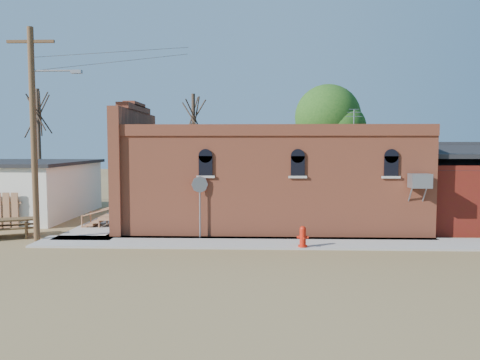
{
  "coord_description": "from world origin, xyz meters",
  "views": [
    {
      "loc": [
        1.2,
        -18.3,
        4.12
      ],
      "look_at": [
        0.42,
        4.35,
        2.4
      ],
      "focal_mm": 35.0,
      "sensor_mm": 36.0,
      "label": 1
    }
  ],
  "objects_px": {
    "fire_hydrant": "(303,237)",
    "stop_sign": "(200,190)",
    "brick_bar": "(265,180)",
    "trash_barrel": "(118,221)",
    "picnic_table": "(12,225)",
    "utility_pole": "(35,129)"
  },
  "relations": [
    {
      "from": "fire_hydrant",
      "to": "stop_sign",
      "type": "xyz_separation_m",
      "value": [
        -4.29,
        1.8,
        1.65
      ]
    },
    {
      "from": "fire_hydrant",
      "to": "stop_sign",
      "type": "relative_size",
      "value": 0.31
    },
    {
      "from": "fire_hydrant",
      "to": "picnic_table",
      "type": "xyz_separation_m",
      "value": [
        -12.73,
        1.91,
        0.05
      ]
    },
    {
      "from": "stop_sign",
      "to": "picnic_table",
      "type": "bearing_deg",
      "value": -177.17
    },
    {
      "from": "brick_bar",
      "to": "trash_barrel",
      "type": "height_order",
      "value": "brick_bar"
    },
    {
      "from": "trash_barrel",
      "to": "fire_hydrant",
      "type": "bearing_deg",
      "value": -21.28
    },
    {
      "from": "stop_sign",
      "to": "trash_barrel",
      "type": "relative_size",
      "value": 3.02
    },
    {
      "from": "brick_bar",
      "to": "trash_barrel",
      "type": "bearing_deg",
      "value": -162.08
    },
    {
      "from": "brick_bar",
      "to": "picnic_table",
      "type": "relative_size",
      "value": 6.76
    },
    {
      "from": "utility_pole",
      "to": "stop_sign",
      "type": "xyz_separation_m",
      "value": [
        6.91,
        0.6,
        -2.63
      ]
    },
    {
      "from": "fire_hydrant",
      "to": "stop_sign",
      "type": "height_order",
      "value": "stop_sign"
    },
    {
      "from": "brick_bar",
      "to": "picnic_table",
      "type": "height_order",
      "value": "brick_bar"
    },
    {
      "from": "brick_bar",
      "to": "utility_pole",
      "type": "height_order",
      "value": "utility_pole"
    },
    {
      "from": "utility_pole",
      "to": "trash_barrel",
      "type": "bearing_deg",
      "value": 35.77
    },
    {
      "from": "stop_sign",
      "to": "trash_barrel",
      "type": "height_order",
      "value": "stop_sign"
    },
    {
      "from": "brick_bar",
      "to": "stop_sign",
      "type": "xyz_separation_m",
      "value": [
        -2.88,
        -3.69,
        -0.2
      ]
    },
    {
      "from": "trash_barrel",
      "to": "picnic_table",
      "type": "bearing_deg",
      "value": -162.88
    },
    {
      "from": "brick_bar",
      "to": "picnic_table",
      "type": "distance_m",
      "value": 12.01
    },
    {
      "from": "stop_sign",
      "to": "utility_pole",
      "type": "bearing_deg",
      "value": -171.51
    },
    {
      "from": "brick_bar",
      "to": "picnic_table",
      "type": "xyz_separation_m",
      "value": [
        -11.32,
        -3.59,
        -1.8
      ]
    },
    {
      "from": "brick_bar",
      "to": "fire_hydrant",
      "type": "height_order",
      "value": "brick_bar"
    },
    {
      "from": "utility_pole",
      "to": "trash_barrel",
      "type": "xyz_separation_m",
      "value": [
        2.84,
        2.05,
        -4.25
      ]
    }
  ]
}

